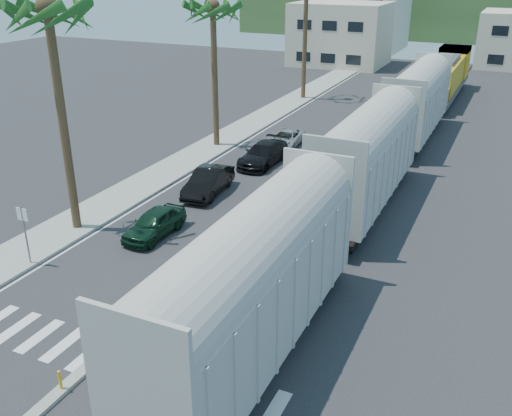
{
  "coord_description": "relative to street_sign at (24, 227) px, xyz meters",
  "views": [
    {
      "loc": [
        12.01,
        -14.73,
        13.06
      ],
      "look_at": [
        1.35,
        8.31,
        2.0
      ],
      "focal_mm": 40.0,
      "sensor_mm": 36.0,
      "label": 1
    }
  ],
  "objects": [
    {
      "name": "buildings",
      "position": [
        0.89,
        69.66,
        2.39
      ],
      "size": [
        38.0,
        27.0,
        10.0
      ],
      "color": "beige",
      "rests_on": "ground"
    },
    {
      "name": "sidewalk",
      "position": [
        -1.2,
        23.0,
        -1.9
      ],
      "size": [
        3.0,
        90.0,
        0.15
      ],
      "primitive_type": "cube",
      "color": "gray",
      "rests_on": "ground"
    },
    {
      "name": "rails",
      "position": [
        12.3,
        26.0,
        -1.94
      ],
      "size": [
        1.56,
        100.0,
        0.06
      ],
      "color": "black",
      "rests_on": "ground"
    },
    {
      "name": "median",
      "position": [
        7.3,
        17.96,
        -1.88
      ],
      "size": [
        0.45,
        60.0,
        0.85
      ],
      "color": "gray",
      "rests_on": "ground"
    },
    {
      "name": "street_sign",
      "position": [
        0.0,
        0.0,
        0.0
      ],
      "size": [
        0.6,
        0.08,
        3.0
      ],
      "color": "slate",
      "rests_on": "ground"
    },
    {
      "name": "freight_train",
      "position": [
        12.3,
        18.88,
        0.93
      ],
      "size": [
        3.0,
        60.94,
        5.85
      ],
      "color": "#B3B1A4",
      "rests_on": "ground"
    },
    {
      "name": "car_second",
      "position": [
        3.19,
        11.25,
        -1.19
      ],
      "size": [
        2.62,
        5.07,
        1.56
      ],
      "primitive_type": "imported",
      "rotation": [
        0.0,
        0.0,
        0.1
      ],
      "color": "black",
      "rests_on": "ground"
    },
    {
      "name": "car_lead",
      "position": [
        3.49,
        5.07,
        -1.27
      ],
      "size": [
        1.78,
        4.16,
        1.4
      ],
      "primitive_type": "imported",
      "rotation": [
        0.0,
        0.0,
        -0.02
      ],
      "color": "black",
      "rests_on": "ground"
    },
    {
      "name": "lane_markings",
      "position": [
        5.15,
        23.0,
        -1.97
      ],
      "size": [
        9.42,
        90.0,
        0.01
      ],
      "color": "silver",
      "rests_on": "ground"
    },
    {
      "name": "crosswalk",
      "position": [
        7.3,
        -4.0,
        -1.97
      ],
      "size": [
        14.0,
        2.2,
        0.01
      ],
      "primitive_type": "cube",
      "color": "silver",
      "rests_on": "ground"
    },
    {
      "name": "cyclist",
      "position": [
        9.5,
        -4.82,
        -1.29
      ],
      "size": [
        1.6,
        2.12,
        2.17
      ],
      "rotation": [
        0.0,
        0.0,
        1.28
      ],
      "color": "#9EA0A5",
      "rests_on": "ground"
    },
    {
      "name": "car_rear",
      "position": [
        3.83,
        22.19,
        -1.36
      ],
      "size": [
        2.55,
        4.65,
        1.23
      ],
      "primitive_type": "imported",
      "rotation": [
        0.0,
        0.0,
        0.06
      ],
      "color": "#B4B8BA",
      "rests_on": "ground"
    },
    {
      "name": "ground",
      "position": [
        7.3,
        -2.0,
        -1.97
      ],
      "size": [
        140.0,
        140.0,
        0.0
      ],
      "primitive_type": "plane",
      "color": "#28282B",
      "rests_on": "ground"
    },
    {
      "name": "hillside",
      "position": [
        7.3,
        98.0,
        4.03
      ],
      "size": [
        80.0,
        20.0,
        12.0
      ],
      "primitive_type": "cube",
      "color": "#385628",
      "rests_on": "ground"
    },
    {
      "name": "car_third",
      "position": [
        3.97,
        17.64,
        -1.23
      ],
      "size": [
        2.44,
        5.27,
        1.49
      ],
      "primitive_type": "imported",
      "rotation": [
        0.0,
        0.0,
        -0.04
      ],
      "color": "black",
      "rests_on": "ground"
    }
  ]
}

